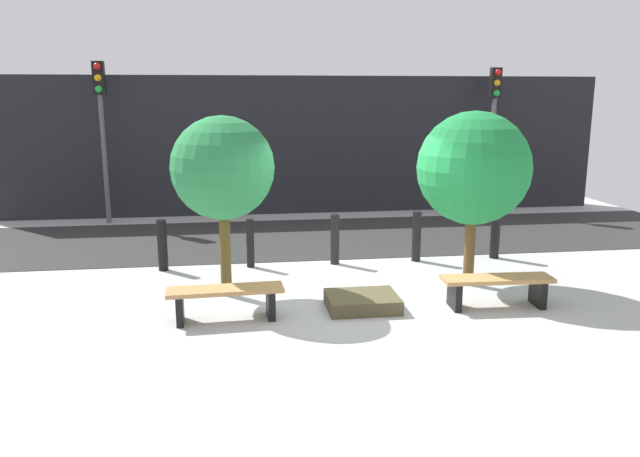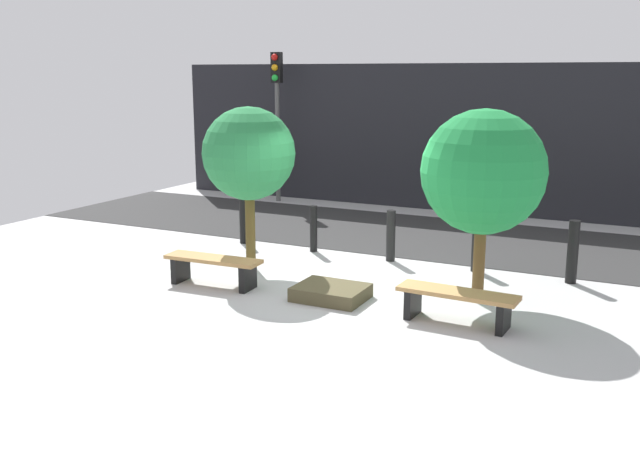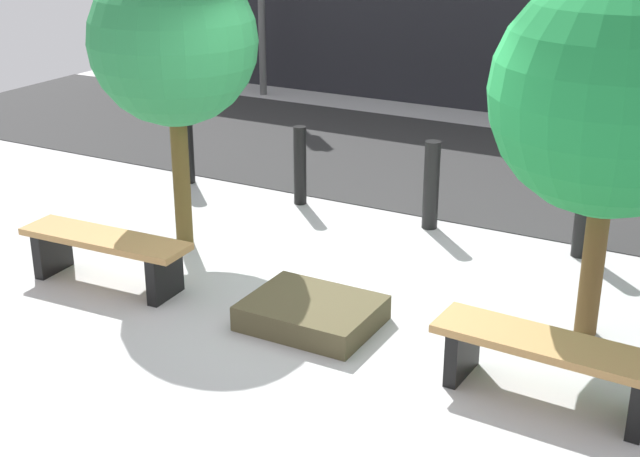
{
  "view_description": "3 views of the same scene",
  "coord_description": "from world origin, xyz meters",
  "px_view_note": "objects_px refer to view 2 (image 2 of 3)",
  "views": [
    {
      "loc": [
        -1.86,
        -9.09,
        3.14
      ],
      "look_at": [
        -0.53,
        0.36,
        1.08
      ],
      "focal_mm": 35.0,
      "sensor_mm": 36.0,
      "label": 1
    },
    {
      "loc": [
        4.46,
        -9.79,
        3.38
      ],
      "look_at": [
        -0.16,
        -0.46,
        1.1
      ],
      "focal_mm": 40.0,
      "sensor_mm": 36.0,
      "label": 2
    },
    {
      "loc": [
        3.24,
        -6.13,
        3.41
      ],
      "look_at": [
        0.1,
        -0.45,
        0.89
      ],
      "focal_mm": 50.0,
      "sensor_mm": 36.0,
      "label": 3
    }
  ],
  "objects_px": {
    "bollard_far_left": "(244,221)",
    "bollard_right": "(477,245)",
    "traffic_light_west": "(277,100)",
    "planter_bed": "(331,293)",
    "bollard_far_right": "(573,252)",
    "tree_behind_left_bench": "(249,154)",
    "bollard_center": "(391,236)",
    "bench_left": "(213,266)",
    "bollard_left": "(314,229)",
    "bench_right": "(457,300)",
    "tree_behind_right_bench": "(483,172)"
  },
  "relations": [
    {
      "from": "bollard_center",
      "to": "bollard_far_right",
      "type": "bearing_deg",
      "value": 0.0
    },
    {
      "from": "bench_left",
      "to": "bollard_right",
      "type": "distance_m",
      "value": 4.52
    },
    {
      "from": "bollard_center",
      "to": "bollard_right",
      "type": "height_order",
      "value": "bollard_right"
    },
    {
      "from": "bollard_center",
      "to": "bollard_right",
      "type": "bearing_deg",
      "value": 0.0
    },
    {
      "from": "bollard_left",
      "to": "bollard_center",
      "type": "height_order",
      "value": "bollard_center"
    },
    {
      "from": "bench_left",
      "to": "bollard_center",
      "type": "height_order",
      "value": "bollard_center"
    },
    {
      "from": "bollard_far_left",
      "to": "traffic_light_west",
      "type": "height_order",
      "value": "traffic_light_west"
    },
    {
      "from": "bench_left",
      "to": "bollard_far_left",
      "type": "distance_m",
      "value": 2.97
    },
    {
      "from": "bench_right",
      "to": "planter_bed",
      "type": "height_order",
      "value": "bench_right"
    },
    {
      "from": "bollard_far_right",
      "to": "traffic_light_west",
      "type": "xyz_separation_m",
      "value": [
        -8.11,
        4.52,
        2.16
      ]
    },
    {
      "from": "bench_right",
      "to": "bollard_far_right",
      "type": "relative_size",
      "value": 1.6
    },
    {
      "from": "bench_right",
      "to": "bollard_far_left",
      "type": "height_order",
      "value": "bollard_far_left"
    },
    {
      "from": "bollard_right",
      "to": "traffic_light_west",
      "type": "distance_m",
      "value": 8.24
    },
    {
      "from": "bollard_far_right",
      "to": "planter_bed",
      "type": "bearing_deg",
      "value": -141.24
    },
    {
      "from": "planter_bed",
      "to": "bollard_far_right",
      "type": "distance_m",
      "value": 4.08
    },
    {
      "from": "bench_left",
      "to": "traffic_light_west",
      "type": "height_order",
      "value": "traffic_light_west"
    },
    {
      "from": "bollard_far_left",
      "to": "traffic_light_west",
      "type": "xyz_separation_m",
      "value": [
        -1.78,
        4.52,
        2.22
      ]
    },
    {
      "from": "tree_behind_right_bench",
      "to": "bollard_center",
      "type": "bearing_deg",
      "value": 141.69
    },
    {
      "from": "bollard_left",
      "to": "bollard_center",
      "type": "bearing_deg",
      "value": 0.0
    },
    {
      "from": "bollard_left",
      "to": "traffic_light_west",
      "type": "xyz_separation_m",
      "value": [
        -3.36,
        4.52,
        2.23
      ]
    },
    {
      "from": "tree_behind_right_bench",
      "to": "bollard_far_left",
      "type": "height_order",
      "value": "tree_behind_right_bench"
    },
    {
      "from": "bench_left",
      "to": "bollard_far_left",
      "type": "height_order",
      "value": "bollard_far_left"
    },
    {
      "from": "bollard_right",
      "to": "bollard_far_right",
      "type": "bearing_deg",
      "value": 0.0
    },
    {
      "from": "bench_left",
      "to": "bench_right",
      "type": "relative_size",
      "value": 0.99
    },
    {
      "from": "tree_behind_left_bench",
      "to": "bollard_center",
      "type": "height_order",
      "value": "tree_behind_left_bench"
    },
    {
      "from": "bollard_far_left",
      "to": "bollard_right",
      "type": "height_order",
      "value": "bollard_right"
    },
    {
      "from": "bench_left",
      "to": "bollard_left",
      "type": "relative_size",
      "value": 1.83
    },
    {
      "from": "bollard_center",
      "to": "bollard_left",
      "type": "bearing_deg",
      "value": 180.0
    },
    {
      "from": "bench_left",
      "to": "bench_right",
      "type": "height_order",
      "value": "bench_left"
    },
    {
      "from": "bench_left",
      "to": "bollard_far_right",
      "type": "distance_m",
      "value": 5.86
    },
    {
      "from": "tree_behind_right_bench",
      "to": "bench_right",
      "type": "bearing_deg",
      "value": -90.0
    },
    {
      "from": "planter_bed",
      "to": "traffic_light_west",
      "type": "bearing_deg",
      "value": 125.01
    },
    {
      "from": "bollard_center",
      "to": "bench_left",
      "type": "bearing_deg",
      "value": -126.32
    },
    {
      "from": "bench_right",
      "to": "tree_behind_right_bench",
      "type": "xyz_separation_m",
      "value": [
        0.0,
        1.15,
        1.62
      ]
    },
    {
      "from": "planter_bed",
      "to": "bollard_far_left",
      "type": "distance_m",
      "value": 4.07
    },
    {
      "from": "bench_right",
      "to": "traffic_light_west",
      "type": "xyz_separation_m",
      "value": [
        -6.96,
        7.26,
        2.35
      ]
    },
    {
      "from": "bollard_left",
      "to": "bollard_far_right",
      "type": "height_order",
      "value": "bollard_far_right"
    },
    {
      "from": "tree_behind_left_bench",
      "to": "bollard_right",
      "type": "relative_size",
      "value": 2.96
    },
    {
      "from": "bollard_far_left",
      "to": "bollard_left",
      "type": "xyz_separation_m",
      "value": [
        1.58,
        0.0,
        -0.02
      ]
    },
    {
      "from": "planter_bed",
      "to": "bollard_far_left",
      "type": "bearing_deg",
      "value": 141.24
    },
    {
      "from": "bollard_far_left",
      "to": "traffic_light_west",
      "type": "relative_size",
      "value": 0.24
    },
    {
      "from": "bollard_left",
      "to": "bollard_right",
      "type": "distance_m",
      "value": 3.16
    },
    {
      "from": "bench_left",
      "to": "bollard_right",
      "type": "bearing_deg",
      "value": 34.63
    },
    {
      "from": "bollard_left",
      "to": "bollard_far_right",
      "type": "distance_m",
      "value": 4.74
    },
    {
      "from": "bollard_right",
      "to": "traffic_light_west",
      "type": "bearing_deg",
      "value": 145.28
    },
    {
      "from": "bollard_far_right",
      "to": "bench_right",
      "type": "bearing_deg",
      "value": -112.75
    },
    {
      "from": "planter_bed",
      "to": "bollard_far_right",
      "type": "height_order",
      "value": "bollard_far_right"
    },
    {
      "from": "bench_left",
      "to": "bollard_left",
      "type": "distance_m",
      "value": 2.77
    },
    {
      "from": "bench_left",
      "to": "bench_right",
      "type": "distance_m",
      "value": 4.03
    },
    {
      "from": "bollard_left",
      "to": "bollard_center",
      "type": "xyz_separation_m",
      "value": [
        1.58,
        0.0,
        0.02
      ]
    }
  ]
}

